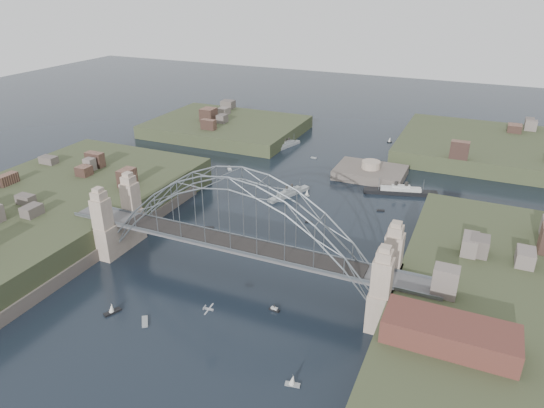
{
  "coord_description": "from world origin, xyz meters",
  "views": [
    {
      "loc": [
        43.37,
        -79.65,
        59.67
      ],
      "look_at": [
        0.0,
        18.0,
        10.0
      ],
      "focal_mm": 32.46,
      "sensor_mm": 36.0,
      "label": 1
    }
  ],
  "objects_px": {
    "naval_cruiser_near": "(289,193)",
    "bridge": "(237,227)",
    "ocean_liner": "(400,191)",
    "wharf_shed": "(450,334)",
    "fort_island": "(370,178)",
    "naval_cruiser_far": "(287,145)"
  },
  "relations": [
    {
      "from": "naval_cruiser_near",
      "to": "naval_cruiser_far",
      "type": "xyz_separation_m",
      "value": [
        -18.05,
        42.51,
        0.01
      ]
    },
    {
      "from": "wharf_shed",
      "to": "naval_cruiser_far",
      "type": "relative_size",
      "value": 1.45
    },
    {
      "from": "naval_cruiser_near",
      "to": "bridge",
      "type": "bearing_deg",
      "value": -81.84
    },
    {
      "from": "naval_cruiser_near",
      "to": "naval_cruiser_far",
      "type": "height_order",
      "value": "naval_cruiser_far"
    },
    {
      "from": "wharf_shed",
      "to": "ocean_liner",
      "type": "xyz_separation_m",
      "value": [
        -20.33,
        73.94,
        -9.17
      ]
    },
    {
      "from": "fort_island",
      "to": "ocean_liner",
      "type": "relative_size",
      "value": 1.02
    },
    {
      "from": "fort_island",
      "to": "naval_cruiser_near",
      "type": "xyz_separation_m",
      "value": [
        -18.47,
        -24.87,
        1.06
      ]
    },
    {
      "from": "fort_island",
      "to": "naval_cruiser_far",
      "type": "xyz_separation_m",
      "value": [
        -36.52,
        17.63,
        1.07
      ]
    },
    {
      "from": "bridge",
      "to": "naval_cruiser_far",
      "type": "height_order",
      "value": "bridge"
    },
    {
      "from": "naval_cruiser_far",
      "to": "ocean_liner",
      "type": "distance_m",
      "value": 55.59
    },
    {
      "from": "ocean_liner",
      "to": "wharf_shed",
      "type": "bearing_deg",
      "value": -74.63
    },
    {
      "from": "naval_cruiser_far",
      "to": "fort_island",
      "type": "bearing_deg",
      "value": -25.77
    },
    {
      "from": "bridge",
      "to": "wharf_shed",
      "type": "height_order",
      "value": "bridge"
    },
    {
      "from": "naval_cruiser_far",
      "to": "ocean_liner",
      "type": "relative_size",
      "value": 0.64
    },
    {
      "from": "naval_cruiser_near",
      "to": "ocean_liner",
      "type": "relative_size",
      "value": 0.7
    },
    {
      "from": "wharf_shed",
      "to": "ocean_liner",
      "type": "height_order",
      "value": "wharf_shed"
    },
    {
      "from": "wharf_shed",
      "to": "ocean_liner",
      "type": "relative_size",
      "value": 0.92
    },
    {
      "from": "bridge",
      "to": "naval_cruiser_near",
      "type": "bearing_deg",
      "value": 98.16
    },
    {
      "from": "bridge",
      "to": "naval_cruiser_far",
      "type": "xyz_separation_m",
      "value": [
        -24.52,
        87.63,
        -11.6
      ]
    },
    {
      "from": "ocean_liner",
      "to": "fort_island",
      "type": "bearing_deg",
      "value": 139.24
    },
    {
      "from": "fort_island",
      "to": "bridge",
      "type": "bearing_deg",
      "value": -99.73
    },
    {
      "from": "wharf_shed",
      "to": "naval_cruiser_far",
      "type": "xyz_separation_m",
      "value": [
        -68.52,
        101.63,
        -9.27
      ]
    }
  ]
}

